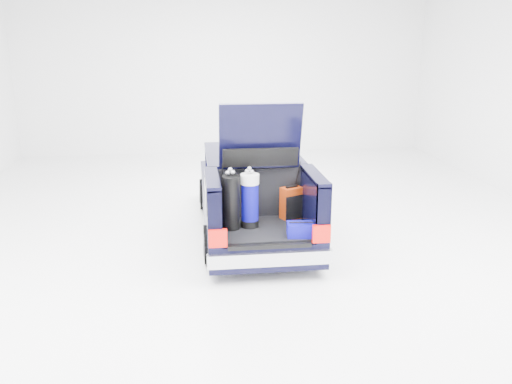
{
  "coord_description": "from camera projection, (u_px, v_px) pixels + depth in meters",
  "views": [
    {
      "loc": [
        -1.07,
        -9.24,
        3.45
      ],
      "look_at": [
        0.0,
        -0.5,
        0.89
      ],
      "focal_mm": 38.0,
      "sensor_mm": 36.0,
      "label": 1
    }
  ],
  "objects": [
    {
      "name": "ground",
      "position": [
        253.0,
        231.0,
        9.89
      ],
      "size": [
        14.0,
        14.0,
        0.0
      ],
      "primitive_type": "plane",
      "color": "white",
      "rests_on": "ground"
    },
    {
      "name": "blue_golf_bag",
      "position": [
        250.0,
        200.0,
        8.25
      ],
      "size": [
        0.37,
        0.37,
        0.94
      ],
      "rotation": [
        0.0,
        0.0,
        -0.38
      ],
      "color": "black",
      "rests_on": "car"
    },
    {
      "name": "blue_duffel",
      "position": [
        301.0,
        229.0,
        7.95
      ],
      "size": [
        0.44,
        0.32,
        0.22
      ],
      "rotation": [
        0.0,
        0.0,
        -0.11
      ],
      "color": "#09057F",
      "rests_on": "car"
    },
    {
      "name": "car",
      "position": [
        252.0,
        194.0,
        9.8
      ],
      "size": [
        1.87,
        4.65,
        2.47
      ],
      "color": "black",
      "rests_on": "ground"
    },
    {
      "name": "black_golf_bag",
      "position": [
        231.0,
        202.0,
        8.13
      ],
      "size": [
        0.28,
        0.33,
        0.95
      ],
      "rotation": [
        0.0,
        0.0,
        0.07
      ],
      "color": "black",
      "rests_on": "car"
    },
    {
      "name": "red_suitcase",
      "position": [
        291.0,
        203.0,
        8.67
      ],
      "size": [
        0.38,
        0.34,
        0.54
      ],
      "rotation": [
        0.0,
        0.0,
        0.43
      ],
      "color": "maroon",
      "rests_on": "car"
    }
  ]
}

